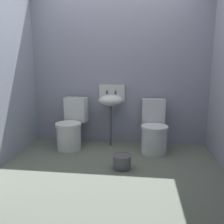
# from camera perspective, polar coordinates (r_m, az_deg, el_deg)

# --- Properties ---
(ground_plane) EXTENTS (3.28, 2.69, 0.08)m
(ground_plane) POSITION_cam_1_polar(r_m,az_deg,el_deg) (3.12, -0.68, -14.50)
(ground_plane) COLOR slate
(wall_back) EXTENTS (3.28, 0.10, 2.41)m
(wall_back) POSITION_cam_1_polar(r_m,az_deg,el_deg) (4.00, 1.66, 9.73)
(wall_back) COLOR #9194AA
(wall_back) RESTS_ON ground
(toilet_left) EXTENTS (0.46, 0.64, 0.78)m
(toilet_left) POSITION_cam_1_polar(r_m,az_deg,el_deg) (3.88, -9.72, -3.73)
(toilet_left) COLOR white
(toilet_left) RESTS_ON ground
(toilet_right) EXTENTS (0.42, 0.61, 0.78)m
(toilet_right) POSITION_cam_1_polar(r_m,az_deg,el_deg) (3.72, 9.94, -4.39)
(toilet_right) COLOR silver
(toilet_right) RESTS_ON ground
(sink) EXTENTS (0.42, 0.35, 0.99)m
(sink) POSITION_cam_1_polar(r_m,az_deg,el_deg) (3.84, -0.24, 2.90)
(sink) COLOR #525058
(sink) RESTS_ON ground
(bucket) EXTENTS (0.25, 0.25, 0.18)m
(bucket) POSITION_cam_1_polar(r_m,az_deg,el_deg) (3.14, 2.40, -11.64)
(bucket) COLOR #525058
(bucket) RESTS_ON ground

